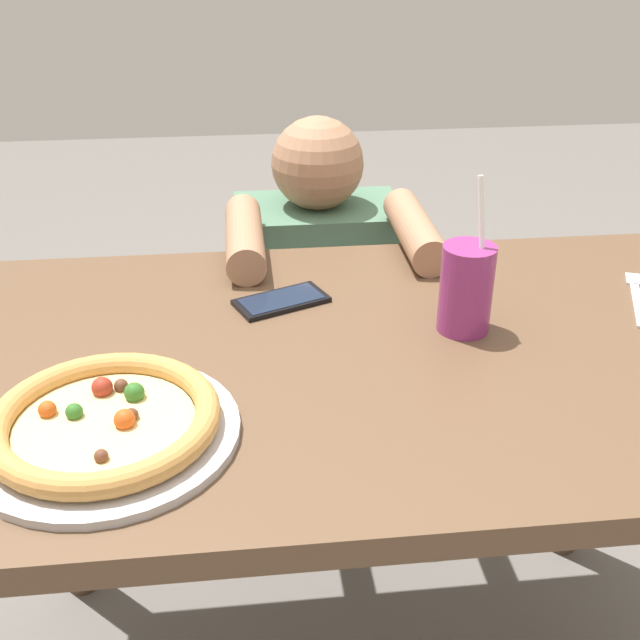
{
  "coord_description": "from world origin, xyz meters",
  "views": [
    {
      "loc": [
        -0.16,
        -0.98,
        1.34
      ],
      "look_at": [
        -0.05,
        0.04,
        0.78
      ],
      "focal_mm": 43.57,
      "sensor_mm": 36.0,
      "label": 1
    }
  ],
  "objects_px": {
    "cell_phone": "(281,301)",
    "diner_seated": "(318,335)",
    "pizza_near": "(105,423)",
    "drink_cup_colored": "(466,288)",
    "fork": "(636,296)"
  },
  "relations": [
    {
      "from": "pizza_near",
      "to": "diner_seated",
      "type": "height_order",
      "value": "diner_seated"
    },
    {
      "from": "pizza_near",
      "to": "diner_seated",
      "type": "bearing_deg",
      "value": 65.67
    },
    {
      "from": "fork",
      "to": "cell_phone",
      "type": "height_order",
      "value": "cell_phone"
    },
    {
      "from": "pizza_near",
      "to": "cell_phone",
      "type": "bearing_deg",
      "value": 54.72
    },
    {
      "from": "drink_cup_colored",
      "to": "fork",
      "type": "xyz_separation_m",
      "value": [
        0.32,
        0.07,
        -0.07
      ]
    },
    {
      "from": "diner_seated",
      "to": "drink_cup_colored",
      "type": "bearing_deg",
      "value": -72.96
    },
    {
      "from": "cell_phone",
      "to": "diner_seated",
      "type": "bearing_deg",
      "value": 75.95
    },
    {
      "from": "pizza_near",
      "to": "fork",
      "type": "xyz_separation_m",
      "value": [
        0.83,
        0.29,
        -0.02
      ]
    },
    {
      "from": "pizza_near",
      "to": "drink_cup_colored",
      "type": "height_order",
      "value": "drink_cup_colored"
    },
    {
      "from": "fork",
      "to": "diner_seated",
      "type": "distance_m",
      "value": 0.74
    },
    {
      "from": "cell_phone",
      "to": "diner_seated",
      "type": "height_order",
      "value": "diner_seated"
    },
    {
      "from": "cell_phone",
      "to": "diner_seated",
      "type": "xyz_separation_m",
      "value": [
        0.11,
        0.43,
        -0.31
      ]
    },
    {
      "from": "pizza_near",
      "to": "drink_cup_colored",
      "type": "bearing_deg",
      "value": 23.27
    },
    {
      "from": "drink_cup_colored",
      "to": "fork",
      "type": "height_order",
      "value": "drink_cup_colored"
    },
    {
      "from": "fork",
      "to": "pizza_near",
      "type": "bearing_deg",
      "value": -160.51
    }
  ]
}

